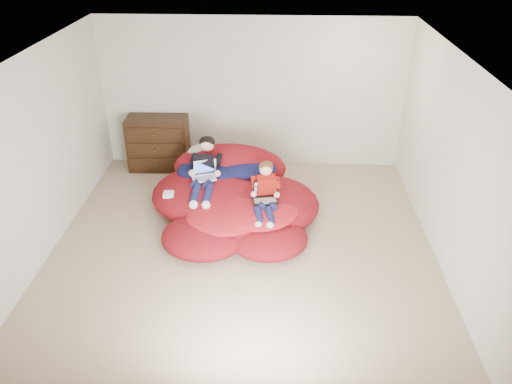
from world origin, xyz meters
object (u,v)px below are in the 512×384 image
Objects in this scene: dresser at (159,143)px; beanbag_pile at (234,199)px; younger_boy at (265,190)px; laptop_white at (204,173)px; laptop_black at (265,194)px; older_boy at (205,167)px.

dresser is 2.04m from beanbag_pile.
younger_boy is at bearing -44.56° from dresser.
laptop_white is (-0.42, 0.09, 0.37)m from beanbag_pile.
dresser is 2.71× the size of laptop_black.
laptop_white is (0.98, -1.38, 0.17)m from dresser.
beanbag_pile is 3.05× the size of younger_boy.
beanbag_pile is at bearing 141.72° from younger_boy.
younger_boy is at bearing -38.28° from beanbag_pile.
older_boy is 0.10m from laptop_white.
dresser reaches higher than laptop_black.
beanbag_pile is at bearing -11.49° from laptop_white.
laptop_white is at bearing 168.51° from beanbag_pile.
younger_boy is 2.07× the size of laptop_white.
beanbag_pile is 0.62m from older_boy.
beanbag_pile is 0.57m from laptop_white.
laptop_white is (-0.00, -0.10, -0.04)m from older_boy.
younger_boy reaches higher than laptop_white.
laptop_black is (0.47, -0.37, 0.30)m from beanbag_pile.
older_boy is (0.98, -1.29, 0.21)m from dresser.
dresser is at bearing 125.24° from laptop_white.
older_boy reaches higher than laptop_white.
younger_boy reaches higher than beanbag_pile.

